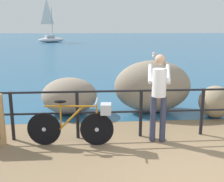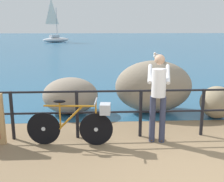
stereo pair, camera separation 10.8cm
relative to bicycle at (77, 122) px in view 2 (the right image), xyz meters
name	(u,v)px [view 2 (the right image)]	position (x,y,z in m)	size (l,w,h in m)	color
ground_plane	(115,55)	(1.97, 18.40, -0.51)	(120.00, 120.00, 0.10)	#846B4C
sea_surface	(105,39)	(1.97, 46.31, -0.46)	(120.00, 90.00, 0.01)	#285B7F
promenade_railing	(172,107)	(1.97, 0.36, 0.17)	(9.38, 0.07, 1.02)	black
bicycle	(77,122)	(0.00, 0.00, 0.00)	(1.70, 0.48, 0.92)	black
person_at_railing	(158,94)	(1.61, 0.08, 0.53)	(0.54, 0.67, 1.78)	#333851
breakwater_boulder_main	(154,86)	(1.94, 2.11, 0.24)	(2.09, 1.30, 1.41)	gray
breakwater_boulder_left	(70,95)	(-0.32, 2.12, 0.02)	(1.48, 1.26, 0.97)	gray
breakwater_boulder_right	(217,102)	(3.45, 1.48, -0.05)	(0.85, 0.80, 0.82)	gray
seagull	(156,55)	(1.97, 2.14, 1.08)	(0.22, 0.33, 0.23)	gold
sailboat	(56,37)	(-5.56, 36.55, 0.24)	(4.18, 3.86, 6.16)	white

